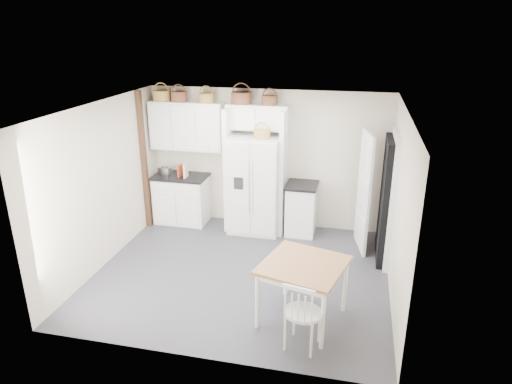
# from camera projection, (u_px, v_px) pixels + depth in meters

# --- Properties ---
(floor) EXTENTS (4.50, 4.50, 0.00)m
(floor) POSITION_uv_depth(u_px,v_px,m) (242.00, 273.00, 7.20)
(floor) COLOR #43414B
(floor) RESTS_ON ground
(ceiling) EXTENTS (4.50, 4.50, 0.00)m
(ceiling) POSITION_uv_depth(u_px,v_px,m) (240.00, 108.00, 6.29)
(ceiling) COLOR white
(ceiling) RESTS_ON wall_back
(wall_back) EXTENTS (4.50, 0.00, 4.50)m
(wall_back) POSITION_uv_depth(u_px,v_px,m) (267.00, 159.00, 8.58)
(wall_back) COLOR beige
(wall_back) RESTS_ON floor
(wall_left) EXTENTS (0.00, 4.00, 4.00)m
(wall_left) POSITION_uv_depth(u_px,v_px,m) (103.00, 185.00, 7.21)
(wall_left) COLOR beige
(wall_left) RESTS_ON floor
(wall_right) EXTENTS (0.00, 4.00, 4.00)m
(wall_right) POSITION_uv_depth(u_px,v_px,m) (399.00, 209.00, 6.28)
(wall_right) COLOR beige
(wall_right) RESTS_ON floor
(refrigerator) EXTENTS (0.93, 0.75, 1.80)m
(refrigerator) POSITION_uv_depth(u_px,v_px,m) (255.00, 185.00, 8.41)
(refrigerator) COLOR white
(refrigerator) RESTS_ON floor
(base_cab_left) EXTENTS (0.99, 0.62, 0.91)m
(base_cab_left) POSITION_uv_depth(u_px,v_px,m) (182.00, 199.00, 8.93)
(base_cab_left) COLOR white
(base_cab_left) RESTS_ON floor
(base_cab_right) EXTENTS (0.52, 0.63, 0.92)m
(base_cab_right) POSITION_uv_depth(u_px,v_px,m) (301.00, 209.00, 8.45)
(base_cab_right) COLOR white
(base_cab_right) RESTS_ON floor
(dining_table) EXTENTS (1.22, 1.22, 0.83)m
(dining_table) POSITION_uv_depth(u_px,v_px,m) (303.00, 292.00, 5.94)
(dining_table) COLOR brown
(dining_table) RESTS_ON floor
(windsor_chair) EXTENTS (0.54, 0.51, 0.96)m
(windsor_chair) POSITION_uv_depth(u_px,v_px,m) (303.00, 313.00, 5.41)
(windsor_chair) COLOR white
(windsor_chair) RESTS_ON floor
(counter_left) EXTENTS (1.03, 0.67, 0.04)m
(counter_left) POSITION_uv_depth(u_px,v_px,m) (181.00, 176.00, 8.77)
(counter_left) COLOR black
(counter_left) RESTS_ON base_cab_left
(counter_right) EXTENTS (0.56, 0.67, 0.04)m
(counter_right) POSITION_uv_depth(u_px,v_px,m) (302.00, 185.00, 8.28)
(counter_right) COLOR black
(counter_right) RESTS_ON base_cab_right
(toaster) EXTENTS (0.26, 0.18, 0.16)m
(toaster) POSITION_uv_depth(u_px,v_px,m) (165.00, 171.00, 8.72)
(toaster) COLOR silver
(toaster) RESTS_ON counter_left
(cookbook_red) EXTENTS (0.06, 0.16, 0.24)m
(cookbook_red) POSITION_uv_depth(u_px,v_px,m) (180.00, 171.00, 8.64)
(cookbook_red) COLOR #A2341D
(cookbook_red) RESTS_ON counter_left
(cookbook_cream) EXTENTS (0.04, 0.18, 0.26)m
(cookbook_cream) POSITION_uv_depth(u_px,v_px,m) (186.00, 170.00, 8.61)
(cookbook_cream) COLOR beige
(cookbook_cream) RESTS_ON counter_left
(basket_upper_a) EXTENTS (0.33, 0.33, 0.19)m
(basket_upper_a) POSITION_uv_depth(u_px,v_px,m) (162.00, 96.00, 8.43)
(basket_upper_a) COLOR olive
(basket_upper_a) RESTS_ON upper_cabinet
(basket_upper_b) EXTENTS (0.30, 0.30, 0.18)m
(basket_upper_b) POSITION_uv_depth(u_px,v_px,m) (179.00, 96.00, 8.36)
(basket_upper_b) COLOR #5A2B1A
(basket_upper_b) RESTS_ON upper_cabinet
(basket_upper_c) EXTENTS (0.29, 0.29, 0.17)m
(basket_upper_c) POSITION_uv_depth(u_px,v_px,m) (206.00, 98.00, 8.25)
(basket_upper_c) COLOR olive
(basket_upper_c) RESTS_ON upper_cabinet
(basket_bridge_a) EXTENTS (0.37, 0.37, 0.21)m
(basket_bridge_a) POSITION_uv_depth(u_px,v_px,m) (241.00, 98.00, 8.11)
(basket_bridge_a) COLOR #5A2B1A
(basket_bridge_a) RESTS_ON bridge_cabinet
(basket_bridge_b) EXTENTS (0.28, 0.28, 0.16)m
(basket_bridge_b) POSITION_uv_depth(u_px,v_px,m) (270.00, 100.00, 8.01)
(basket_bridge_b) COLOR #5A2B1A
(basket_bridge_b) RESTS_ON bridge_cabinet
(basket_fridge_b) EXTENTS (0.29, 0.29, 0.16)m
(basket_fridge_b) POSITION_uv_depth(u_px,v_px,m) (262.00, 134.00, 7.95)
(basket_fridge_b) COLOR olive
(basket_fridge_b) RESTS_ON refrigerator
(upper_cabinet) EXTENTS (1.40, 0.34, 0.90)m
(upper_cabinet) POSITION_uv_depth(u_px,v_px,m) (187.00, 126.00, 8.52)
(upper_cabinet) COLOR white
(upper_cabinet) RESTS_ON wall_back
(bridge_cabinet) EXTENTS (1.12, 0.34, 0.45)m
(bridge_cabinet) POSITION_uv_depth(u_px,v_px,m) (258.00, 117.00, 8.16)
(bridge_cabinet) COLOR white
(bridge_cabinet) RESTS_ON wall_back
(fridge_panel_left) EXTENTS (0.08, 0.60, 2.30)m
(fridge_panel_left) POSITION_uv_depth(u_px,v_px,m) (229.00, 169.00, 8.49)
(fridge_panel_left) COLOR white
(fridge_panel_left) RESTS_ON floor
(fridge_panel_right) EXTENTS (0.08, 0.60, 2.30)m
(fridge_panel_right) POSITION_uv_depth(u_px,v_px,m) (283.00, 173.00, 8.28)
(fridge_panel_right) COLOR white
(fridge_panel_right) RESTS_ON floor
(trim_post) EXTENTS (0.09, 0.09, 2.60)m
(trim_post) POSITION_uv_depth(u_px,v_px,m) (144.00, 161.00, 8.44)
(trim_post) COLOR black
(trim_post) RESTS_ON floor
(doorway_void) EXTENTS (0.18, 0.85, 2.05)m
(doorway_void) POSITION_uv_depth(u_px,v_px,m) (387.00, 201.00, 7.31)
(doorway_void) COLOR black
(doorway_void) RESTS_ON floor
(door_slab) EXTENTS (0.21, 0.79, 2.05)m
(door_slab) POSITION_uv_depth(u_px,v_px,m) (364.00, 192.00, 7.69)
(door_slab) COLOR white
(door_slab) RESTS_ON floor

